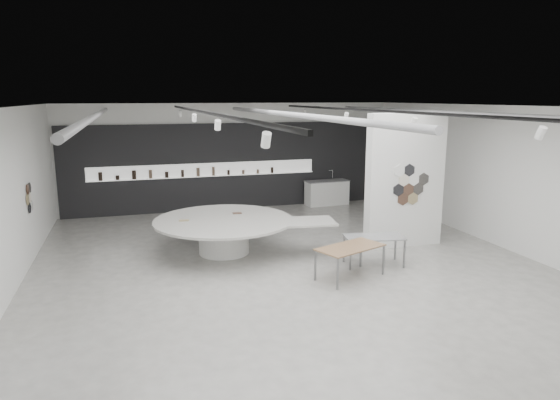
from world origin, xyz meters
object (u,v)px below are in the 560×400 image
object	(u,v)px
sample_table_stone	(374,239)
partition_column	(405,181)
sample_table_wood	(350,249)
display_island	(227,231)
kitchen_counter	(327,193)

from	to	relation	value
sample_table_stone	partition_column	bearing A→B (deg)	39.38
sample_table_wood	sample_table_stone	distance (m)	1.11
display_island	kitchen_counter	world-z (taller)	kitchen_counter
sample_table_stone	kitchen_counter	distance (m)	6.93
display_island	sample_table_wood	size ratio (longest dim) A/B	2.78
display_island	kitchen_counter	bearing A→B (deg)	52.90
partition_column	sample_table_wood	world-z (taller)	partition_column
display_island	partition_column	bearing A→B (deg)	-0.97
partition_column	kitchen_counter	bearing A→B (deg)	89.92
partition_column	sample_table_stone	bearing A→B (deg)	-140.62
display_island	kitchen_counter	size ratio (longest dim) A/B	2.86
display_island	sample_table_stone	xyz separation A→B (m)	(3.23, -1.96, 0.06)
kitchen_counter	display_island	bearing A→B (deg)	-138.92
sample_table_wood	sample_table_stone	size ratio (longest dim) A/B	1.16
sample_table_wood	sample_table_stone	bearing A→B (deg)	34.53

